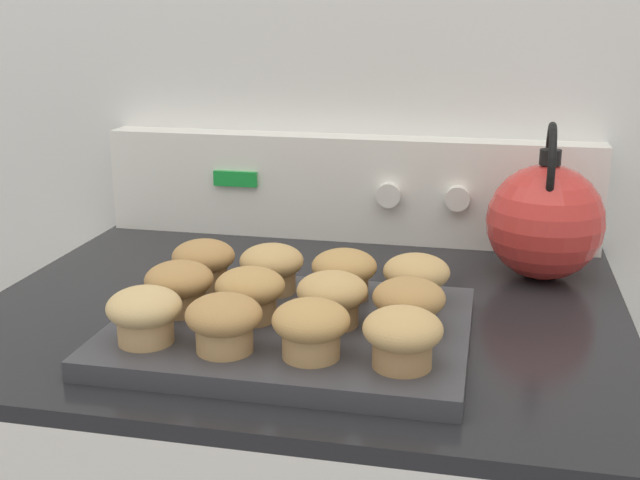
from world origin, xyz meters
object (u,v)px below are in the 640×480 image
(muffin_r0_c1, at_px, (224,321))
(muffin_r1_c3, at_px, (409,304))
(muffin_r1_c1, at_px, (250,292))
(muffin_r2_c2, at_px, (344,272))
(muffin_r2_c0, at_px, (204,262))
(muffin_r1_c0, at_px, (179,285))
(muffin_r2_c1, at_px, (272,266))
(muffin_pan, at_px, (291,330))
(muffin_r0_c2, at_px, (311,327))
(tea_kettle, at_px, (545,219))
(muffin_r0_c3, at_px, (403,336))
(muffin_r0_c0, at_px, (145,313))
(muffin_r2_c3, at_px, (416,277))
(muffin_r1_c2, at_px, (332,297))

(muffin_r0_c1, height_order, muffin_r1_c3, same)
(muffin_r0_c1, distance_m, muffin_r1_c3, 0.20)
(muffin_r1_c1, distance_m, muffin_r2_c2, 0.13)
(muffin_r1_c3, distance_m, muffin_r2_c0, 0.28)
(muffin_r1_c0, height_order, muffin_r2_c1, same)
(muffin_pan, height_order, muffin_r2_c0, muffin_r2_c0)
(muffin_r0_c2, relative_size, muffin_r2_c2, 1.00)
(muffin_r1_c0, xyz_separation_m, tea_kettle, (0.41, 0.28, 0.03))
(muffin_r0_c3, xyz_separation_m, muffin_r1_c3, (-0.00, 0.09, 0.00))
(muffin_r1_c1, bearing_deg, muffin_r2_c2, 45.23)
(muffin_r0_c3, distance_m, muffin_r1_c3, 0.09)
(muffin_r2_c0, distance_m, muffin_r2_c2, 0.18)
(tea_kettle, bearing_deg, muffin_r0_c0, -138.54)
(muffin_r0_c3, xyz_separation_m, tea_kettle, (0.15, 0.37, 0.03))
(muffin_r0_c3, relative_size, muffin_r2_c1, 1.00)
(muffin_r0_c1, height_order, muffin_r1_c0, same)
(muffin_r0_c1, relative_size, tea_kettle, 0.37)
(muffin_r2_c1, bearing_deg, muffin_r2_c3, -1.16)
(muffin_r1_c1, distance_m, muffin_r1_c3, 0.18)
(muffin_r1_c2, xyz_separation_m, muffin_r2_c1, (-0.09, 0.09, 0.00))
(muffin_r1_c3, height_order, muffin_r2_c3, same)
(muffin_r2_c3, bearing_deg, muffin_pan, -146.44)
(muffin_r1_c3, xyz_separation_m, muffin_r2_c1, (-0.18, 0.09, 0.00))
(muffin_r0_c2, relative_size, muffin_r1_c0, 1.00)
(muffin_r0_c2, height_order, tea_kettle, tea_kettle)
(muffin_r0_c2, xyz_separation_m, muffin_r0_c3, (0.09, -0.00, 0.00))
(muffin_r1_c1, bearing_deg, muffin_r0_c1, -90.48)
(muffin_r2_c1, distance_m, tea_kettle, 0.38)
(muffin_r0_c0, height_order, muffin_r2_c1, same)
(muffin_r0_c2, xyz_separation_m, muffin_r1_c1, (-0.09, 0.08, 0.00))
(muffin_r0_c2, height_order, muffin_r2_c3, same)
(muffin_r1_c2, bearing_deg, muffin_r1_c1, -177.07)
(muffin_r2_c3, bearing_deg, muffin_r0_c1, -135.00)
(muffin_pan, relative_size, muffin_r0_c3, 5.01)
(muffin_pan, relative_size, muffin_r1_c3, 5.01)
(muffin_r0_c1, relative_size, muffin_r0_c3, 1.00)
(muffin_pan, bearing_deg, muffin_r0_c3, -33.65)
(muffin_pan, distance_m, muffin_r2_c0, 0.17)
(muffin_r0_c2, bearing_deg, tea_kettle, 56.78)
(muffin_r0_c2, bearing_deg, muffin_r0_c0, -179.70)
(muffin_r0_c1, relative_size, muffin_r1_c1, 1.00)
(muffin_r0_c0, xyz_separation_m, muffin_r1_c2, (0.18, 0.09, 0.00))
(muffin_r2_c2, height_order, tea_kettle, tea_kettle)
(muffin_r1_c3, distance_m, muffin_r2_c1, 0.20)
(muffin_r1_c2, bearing_deg, muffin_r2_c3, 45.26)
(muffin_r0_c2, height_order, muffin_r1_c1, same)
(muffin_r0_c3, height_order, muffin_r2_c1, same)
(muffin_pan, xyz_separation_m, muffin_r0_c1, (-0.05, -0.09, 0.04))
(muffin_pan, xyz_separation_m, muffin_r0_c2, (0.04, -0.09, 0.04))
(muffin_r1_c1, bearing_deg, muffin_r2_c1, 90.58)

